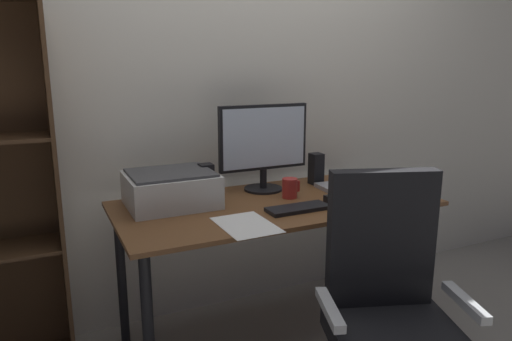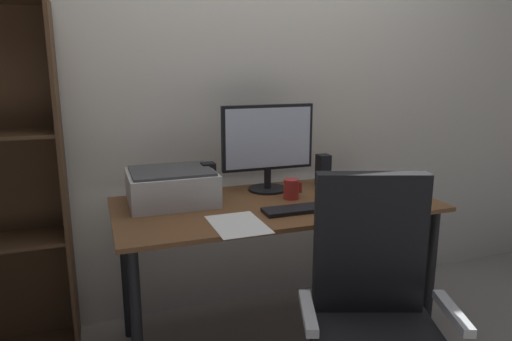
{
  "view_description": "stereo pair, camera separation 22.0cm",
  "coord_description": "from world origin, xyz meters",
  "px_view_note": "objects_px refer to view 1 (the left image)",
  "views": [
    {
      "loc": [
        -1.0,
        -1.9,
        1.38
      ],
      "look_at": [
        -0.09,
        0.04,
        0.89
      ],
      "focal_mm": 32.77,
      "sensor_mm": 36.0,
      "label": 1
    },
    {
      "loc": [
        -0.8,
        -1.98,
        1.38
      ],
      "look_at": [
        -0.09,
        0.04,
        0.89
      ],
      "focal_mm": 32.77,
      "sensor_mm": 36.0,
      "label": 2
    }
  ],
  "objects_px": {
    "coffee_mug": "(290,188)",
    "speaker_left": "(206,181)",
    "printer": "(171,189)",
    "desk": "(275,219)",
    "laptop": "(351,187)",
    "keyboard": "(298,208)",
    "mouse": "(334,200)",
    "office_chair": "(390,328)",
    "monitor": "(264,142)",
    "speaker_right": "(316,169)"
  },
  "relations": [
    {
      "from": "desk",
      "to": "keyboard",
      "type": "distance_m",
      "value": 0.19
    },
    {
      "from": "desk",
      "to": "printer",
      "type": "xyz_separation_m",
      "value": [
        -0.47,
        0.16,
        0.17
      ]
    },
    {
      "from": "laptop",
      "to": "speaker_left",
      "type": "height_order",
      "value": "speaker_left"
    },
    {
      "from": "monitor",
      "to": "laptop",
      "type": "xyz_separation_m",
      "value": [
        0.43,
        -0.18,
        -0.24
      ]
    },
    {
      "from": "desk",
      "to": "speaker_left",
      "type": "xyz_separation_m",
      "value": [
        -0.28,
        0.21,
        0.17
      ]
    },
    {
      "from": "desk",
      "to": "printer",
      "type": "height_order",
      "value": "printer"
    },
    {
      "from": "mouse",
      "to": "desk",
      "type": "bearing_deg",
      "value": 144.35
    },
    {
      "from": "office_chair",
      "to": "laptop",
      "type": "bearing_deg",
      "value": 82.69
    },
    {
      "from": "keyboard",
      "to": "speaker_right",
      "type": "relative_size",
      "value": 1.71
    },
    {
      "from": "mouse",
      "to": "speaker_left",
      "type": "bearing_deg",
      "value": 141.35
    },
    {
      "from": "speaker_left",
      "to": "printer",
      "type": "bearing_deg",
      "value": -165.28
    },
    {
      "from": "laptop",
      "to": "printer",
      "type": "height_order",
      "value": "printer"
    },
    {
      "from": "desk",
      "to": "keyboard",
      "type": "bearing_deg",
      "value": -80.39
    },
    {
      "from": "keyboard",
      "to": "speaker_left",
      "type": "distance_m",
      "value": 0.48
    },
    {
      "from": "desk",
      "to": "mouse",
      "type": "distance_m",
      "value": 0.3
    },
    {
      "from": "office_chair",
      "to": "desk",
      "type": "bearing_deg",
      "value": 115.25
    },
    {
      "from": "coffee_mug",
      "to": "printer",
      "type": "xyz_separation_m",
      "value": [
        -0.56,
        0.12,
        0.03
      ]
    },
    {
      "from": "printer",
      "to": "laptop",
      "type": "bearing_deg",
      "value": -7.37
    },
    {
      "from": "coffee_mug",
      "to": "speaker_left",
      "type": "xyz_separation_m",
      "value": [
        -0.37,
        0.17,
        0.04
      ]
    },
    {
      "from": "monitor",
      "to": "printer",
      "type": "bearing_deg",
      "value": -173.48
    },
    {
      "from": "monitor",
      "to": "printer",
      "type": "height_order",
      "value": "monitor"
    },
    {
      "from": "speaker_left",
      "to": "office_chair",
      "type": "bearing_deg",
      "value": -69.78
    },
    {
      "from": "mouse",
      "to": "office_chair",
      "type": "distance_m",
      "value": 0.69
    },
    {
      "from": "monitor",
      "to": "printer",
      "type": "distance_m",
      "value": 0.54
    },
    {
      "from": "desk",
      "to": "speaker_left",
      "type": "height_order",
      "value": "speaker_left"
    },
    {
      "from": "speaker_left",
      "to": "laptop",
      "type": "bearing_deg",
      "value": -12.93
    },
    {
      "from": "printer",
      "to": "desk",
      "type": "bearing_deg",
      "value": -18.45
    },
    {
      "from": "speaker_left",
      "to": "office_chair",
      "type": "relative_size",
      "value": 0.17
    },
    {
      "from": "mouse",
      "to": "printer",
      "type": "distance_m",
      "value": 0.77
    },
    {
      "from": "keyboard",
      "to": "office_chair",
      "type": "height_order",
      "value": "office_chair"
    },
    {
      "from": "monitor",
      "to": "speaker_right",
      "type": "height_order",
      "value": "monitor"
    },
    {
      "from": "coffee_mug",
      "to": "speaker_left",
      "type": "distance_m",
      "value": 0.41
    },
    {
      "from": "desk",
      "to": "office_chair",
      "type": "relative_size",
      "value": 1.49
    },
    {
      "from": "laptop",
      "to": "speaker_left",
      "type": "xyz_separation_m",
      "value": [
        -0.74,
        0.17,
        0.07
      ]
    },
    {
      "from": "keyboard",
      "to": "printer",
      "type": "bearing_deg",
      "value": 146.95
    },
    {
      "from": "keyboard",
      "to": "speaker_right",
      "type": "distance_m",
      "value": 0.5
    },
    {
      "from": "coffee_mug",
      "to": "printer",
      "type": "relative_size",
      "value": 0.24
    },
    {
      "from": "keyboard",
      "to": "printer",
      "type": "distance_m",
      "value": 0.59
    },
    {
      "from": "office_chair",
      "to": "coffee_mug",
      "type": "bearing_deg",
      "value": 107.97
    },
    {
      "from": "monitor",
      "to": "coffee_mug",
      "type": "bearing_deg",
      "value": -73.32
    },
    {
      "from": "monitor",
      "to": "speaker_left",
      "type": "distance_m",
      "value": 0.36
    },
    {
      "from": "printer",
      "to": "coffee_mug",
      "type": "bearing_deg",
      "value": -12.49
    },
    {
      "from": "speaker_left",
      "to": "keyboard",
      "type": "bearing_deg",
      "value": -50.71
    },
    {
      "from": "printer",
      "to": "office_chair",
      "type": "distance_m",
      "value": 1.11
    },
    {
      "from": "keyboard",
      "to": "laptop",
      "type": "height_order",
      "value": "laptop"
    },
    {
      "from": "keyboard",
      "to": "laptop",
      "type": "relative_size",
      "value": 0.91
    },
    {
      "from": "coffee_mug",
      "to": "keyboard",
      "type": "bearing_deg",
      "value": -109.11
    },
    {
      "from": "laptop",
      "to": "printer",
      "type": "relative_size",
      "value": 0.8
    },
    {
      "from": "laptop",
      "to": "mouse",
      "type": "bearing_deg",
      "value": -139.14
    },
    {
      "from": "desk",
      "to": "laptop",
      "type": "distance_m",
      "value": 0.48
    }
  ]
}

